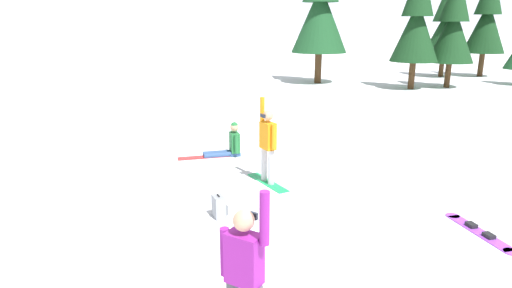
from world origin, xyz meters
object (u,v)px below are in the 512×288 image
snowboarder_background (229,144)px  loose_snowboard_near_right (480,232)px  snowboarder_midground (268,144)px  pine_tree_twin (446,24)px  pine_tree_young (487,17)px  snowboarder_foreground (244,277)px  pine_tree_leaning (417,20)px  pine_tree_broad (320,6)px  pine_tree_slender (453,25)px  backpack_grey (219,207)px

snowboarder_background → loose_snowboard_near_right: 6.88m
snowboarder_midground → pine_tree_twin: bearing=68.3°
snowboarder_background → pine_tree_young: (13.11, 21.19, 3.60)m
snowboarder_foreground → pine_tree_leaning: pine_tree_leaning is taller
pine_tree_broad → loose_snowboard_near_right: bearing=-80.3°
snowboarder_background → pine_tree_slender: bearing=58.0°
snowboarder_foreground → pine_tree_slender: bearing=71.5°
pine_tree_leaning → snowboarder_background: bearing=-117.3°
pine_tree_broad → pine_tree_young: 12.16m
pine_tree_slender → snowboarder_background: bearing=-122.0°
pine_tree_twin → pine_tree_leaning: bearing=-115.7°
loose_snowboard_near_right → pine_tree_young: bearing=73.3°
pine_tree_twin → pine_tree_slender: 5.41m
pine_tree_twin → pine_tree_slender: (-0.87, -5.34, 0.02)m
pine_tree_young → backpack_grey: bearing=-116.1°
snowboarder_foreground → pine_tree_broad: 24.00m
snowboarder_foreground → pine_tree_slender: (7.66, 22.93, 2.54)m
snowboarder_midground → pine_tree_young: size_ratio=0.28×
loose_snowboard_near_right → pine_tree_broad: (-3.44, 20.08, 4.56)m
pine_tree_twin → pine_tree_leaning: 6.96m
snowboarder_background → snowboarder_foreground: bearing=-76.3°
loose_snowboard_near_right → pine_tree_twin: size_ratio=0.27×
pine_tree_young → pine_tree_broad: bearing=-154.9°
backpack_grey → pine_tree_young: 28.42m
pine_tree_twin → pine_tree_young: 2.82m
backpack_grey → pine_tree_leaning: pine_tree_leaning is taller
pine_tree_twin → pine_tree_young: bearing=12.6°
pine_tree_twin → pine_tree_young: (2.71, 0.61, 0.44)m
snowboarder_midground → pine_tree_slender: bearing=64.8°
pine_tree_slender → backpack_grey: bearing=-114.5°
snowboarder_midground → backpack_grey: 2.30m
snowboarder_foreground → pine_tree_twin: bearing=73.2°
snowboarder_foreground → pine_tree_young: (11.24, 28.87, 2.96)m
pine_tree_slender → pine_tree_leaning: pine_tree_leaning is taller
snowboarder_background → pine_tree_broad: 16.73m
backpack_grey → pine_tree_broad: size_ratio=0.06×
snowboarder_foreground → backpack_grey: 3.83m
backpack_grey → pine_tree_slender: bearing=65.5°
pine_tree_broad → backpack_grey: bearing=-94.0°
snowboarder_midground → loose_snowboard_near_right: size_ratio=1.19×
snowboarder_background → pine_tree_broad: bearing=82.5°
snowboarder_foreground → snowboarder_midground: size_ratio=1.01×
backpack_grey → pine_tree_leaning: 19.91m
pine_tree_twin → pine_tree_slender: pine_tree_slender is taller
snowboarder_foreground → backpack_grey: snowboarder_foreground is taller
snowboarder_midground → pine_tree_broad: (0.72, 18.09, 3.61)m
snowboarder_midground → pine_tree_leaning: bearing=69.9°
loose_snowboard_near_right → pine_tree_young: 26.62m
pine_tree_slender → pine_tree_broad: (-7.41, 0.80, 1.06)m
snowboarder_foreground → pine_tree_leaning: size_ratio=0.30×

